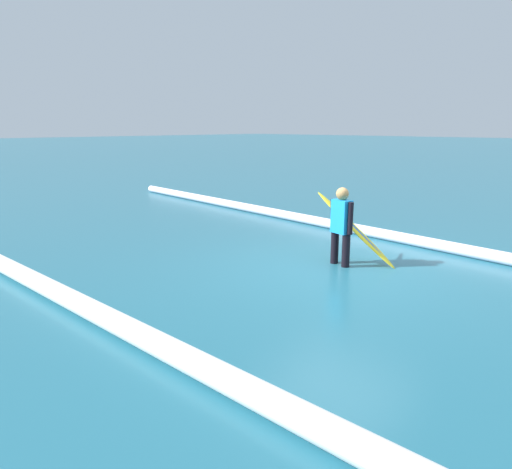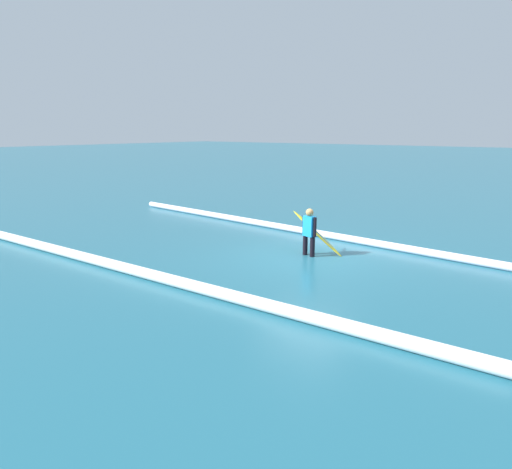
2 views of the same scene
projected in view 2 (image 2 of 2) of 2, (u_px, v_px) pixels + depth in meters
ground_plane at (308, 257)px, 13.52m from camera, size 187.36×187.36×0.00m
surfer at (309, 230)px, 13.49m from camera, size 0.51×0.26×1.37m
surfboard at (317, 233)px, 13.74m from camera, size 1.57×0.49×1.25m
wave_crest_foreground at (387, 245)px, 14.37m from camera, size 24.10×2.15×0.23m
wave_crest_midground at (140, 272)px, 11.64m from camera, size 16.45×0.62×0.27m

